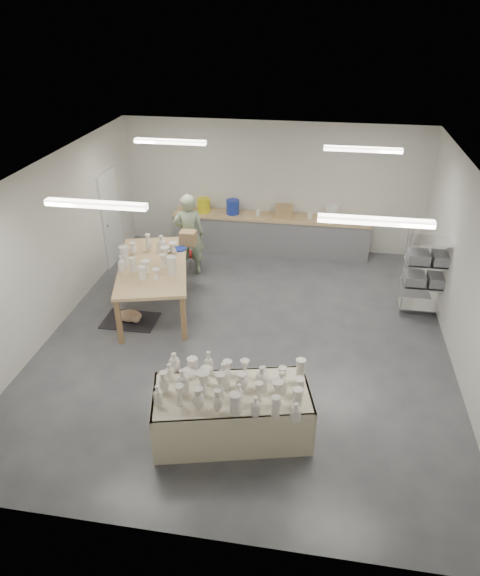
% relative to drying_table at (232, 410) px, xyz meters
% --- Properties ---
extents(room, '(8.00, 8.02, 3.00)m').
position_rel_drying_table_xyz_m(room, '(-0.26, 2.44, 1.63)').
color(room, '#424449').
rests_on(room, ground).
extents(back_counter, '(4.60, 0.60, 1.24)m').
position_rel_drying_table_xyz_m(back_counter, '(-0.16, 6.04, 0.06)').
color(back_counter, '#AB7C53').
rests_on(back_counter, ground).
extents(wire_shelf, '(0.88, 0.48, 1.80)m').
position_rel_drying_table_xyz_m(wire_shelf, '(3.05, 3.76, 0.49)').
color(wire_shelf, silver).
rests_on(wire_shelf, ground).
extents(drying_table, '(2.28, 1.49, 1.11)m').
position_rel_drying_table_xyz_m(drying_table, '(0.00, 0.00, 0.00)').
color(drying_table, olive).
rests_on(drying_table, ground).
extents(work_table, '(1.85, 2.74, 1.31)m').
position_rel_drying_table_xyz_m(work_table, '(-2.04, 3.19, 0.51)').
color(work_table, '#AB7C53').
rests_on(work_table, ground).
extents(rug, '(1.00, 0.70, 0.02)m').
position_rel_drying_table_xyz_m(rug, '(-2.40, 2.53, -0.42)').
color(rug, black).
rests_on(rug, ground).
extents(cat, '(0.55, 0.47, 0.20)m').
position_rel_drying_table_xyz_m(cat, '(-2.38, 2.51, -0.31)').
color(cat, white).
rests_on(cat, rug).
extents(potter, '(0.74, 0.56, 1.82)m').
position_rel_drying_table_xyz_m(potter, '(-1.76, 4.64, 0.48)').
color(potter, '#92A781').
rests_on(potter, ground).
extents(red_stool, '(0.44, 0.44, 0.35)m').
position_rel_drying_table_xyz_m(red_stool, '(-1.76, 4.91, -0.11)').
color(red_stool, red).
rests_on(red_stool, ground).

